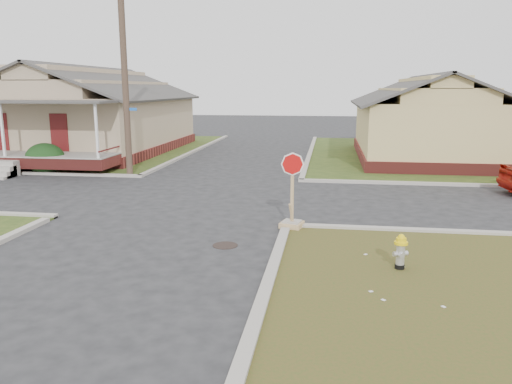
# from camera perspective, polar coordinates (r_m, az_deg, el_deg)

# --- Properties ---
(ground) EXTENTS (120.00, 120.00, 0.00)m
(ground) POSITION_cam_1_polar(r_m,az_deg,el_deg) (13.82, -12.10, -4.96)
(ground) COLOR #252527
(ground) RESTS_ON ground
(verge_far_left) EXTENTS (19.00, 19.00, 0.05)m
(verge_far_left) POSITION_cam_1_polar(r_m,az_deg,el_deg) (35.40, -21.82, 4.65)
(verge_far_left) COLOR #2D4418
(verge_far_left) RESTS_ON ground
(curbs) EXTENTS (80.00, 40.00, 0.12)m
(curbs) POSITION_cam_1_polar(r_m,az_deg,el_deg) (18.43, -6.72, -0.57)
(curbs) COLOR #ACA59B
(curbs) RESTS_ON ground
(manhole) EXTENTS (0.64, 0.64, 0.01)m
(manhole) POSITION_cam_1_polar(r_m,az_deg,el_deg) (12.76, -3.54, -6.11)
(manhole) COLOR black
(manhole) RESTS_ON ground
(corner_house) EXTENTS (10.10, 15.50, 5.30)m
(corner_house) POSITION_cam_1_polar(r_m,az_deg,el_deg) (32.63, -18.68, 8.31)
(corner_house) COLOR maroon
(corner_house) RESTS_ON ground
(side_house_yellow) EXTENTS (7.60, 11.60, 4.70)m
(side_house_yellow) POSITION_cam_1_polar(r_m,az_deg,el_deg) (29.40, 18.87, 7.80)
(side_house_yellow) COLOR maroon
(side_house_yellow) RESTS_ON ground
(utility_pole) EXTENTS (1.80, 0.28, 9.00)m
(utility_pole) POSITION_cam_1_polar(r_m,az_deg,el_deg) (23.09, -14.80, 13.26)
(utility_pole) COLOR #443327
(utility_pole) RESTS_ON ground
(fire_hydrant) EXTENTS (0.29, 0.29, 0.79)m
(fire_hydrant) POSITION_cam_1_polar(r_m,az_deg,el_deg) (11.35, 16.20, -6.35)
(fire_hydrant) COLOR black
(fire_hydrant) RESTS_ON ground
(stop_sign) EXTENTS (0.61, 0.59, 2.14)m
(stop_sign) POSITION_cam_1_polar(r_m,az_deg,el_deg) (14.12, 4.12, -2.22)
(stop_sign) COLOR tan
(stop_sign) RESTS_ON ground
(hedge_right) EXTENTS (1.65, 1.35, 1.26)m
(hedge_right) POSITION_cam_1_polar(r_m,az_deg,el_deg) (25.46, -22.96, 3.56)
(hedge_right) COLOR black
(hedge_right) RESTS_ON verge_far_left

